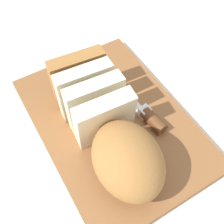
# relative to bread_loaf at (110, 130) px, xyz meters

# --- Properties ---
(ground_plane) EXTENTS (3.00, 3.00, 0.00)m
(ground_plane) POSITION_rel_bread_loaf_xyz_m (0.04, -0.03, -0.07)
(ground_plane) COLOR silver
(cutting_board) EXTENTS (0.42, 0.30, 0.02)m
(cutting_board) POSITION_rel_bread_loaf_xyz_m (0.04, -0.03, -0.06)
(cutting_board) COLOR brown
(cutting_board) RESTS_ON ground_plane
(bread_loaf) EXTENTS (0.31, 0.14, 0.11)m
(bread_loaf) POSITION_rel_bread_loaf_xyz_m (0.00, 0.00, 0.00)
(bread_loaf) COLOR #996633
(bread_loaf) RESTS_ON cutting_board
(bread_knife) EXTENTS (0.30, 0.05, 0.03)m
(bread_knife) POSITION_rel_bread_loaf_xyz_m (0.03, -0.10, -0.04)
(bread_knife) COLOR silver
(bread_knife) RESTS_ON cutting_board
(crumb_near_knife) EXTENTS (0.00, 0.00, 0.00)m
(crumb_near_knife) POSITION_rel_bread_loaf_xyz_m (0.07, 0.00, -0.05)
(crumb_near_knife) COLOR #996633
(crumb_near_knife) RESTS_ON cutting_board
(crumb_near_loaf) EXTENTS (0.01, 0.01, 0.01)m
(crumb_near_loaf) POSITION_rel_bread_loaf_xyz_m (0.02, 0.01, -0.05)
(crumb_near_loaf) COLOR #996633
(crumb_near_loaf) RESTS_ON cutting_board
(crumb_stray_left) EXTENTS (0.01, 0.01, 0.01)m
(crumb_stray_left) POSITION_rel_bread_loaf_xyz_m (0.00, 0.01, -0.05)
(crumb_stray_left) COLOR #996633
(crumb_stray_left) RESTS_ON cutting_board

